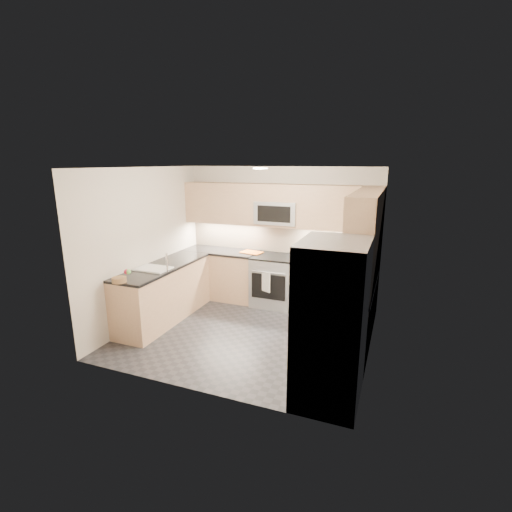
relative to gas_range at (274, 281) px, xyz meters
name	(u,v)px	position (x,y,z in m)	size (l,w,h in m)	color
floor	(248,333)	(0.00, -1.28, -0.46)	(3.60, 3.20, 0.00)	#26262C
ceiling	(247,168)	(0.00, -1.28, 2.04)	(3.60, 3.20, 0.02)	beige
wall_back	(280,235)	(0.00, 0.32, 0.79)	(3.60, 0.02, 2.50)	beige
wall_front	(191,288)	(0.00, -2.88, 0.79)	(3.60, 0.02, 2.50)	beige
wall_left	(146,245)	(-1.80, -1.28, 0.79)	(0.02, 3.20, 2.50)	beige
wall_right	(375,267)	(1.80, -1.28, 0.79)	(0.02, 3.20, 2.50)	beige
base_cab_back_left	(222,275)	(-1.09, 0.02, -0.01)	(1.42, 0.60, 0.90)	tan
base_cab_back_right	(334,288)	(1.09, 0.02, -0.01)	(1.42, 0.60, 0.90)	tan
base_cab_right	(349,317)	(1.50, -1.12, -0.01)	(0.60, 1.70, 0.90)	tan
base_cab_peninsula	(165,293)	(-1.50, -1.28, -0.01)	(0.60, 2.00, 0.90)	tan
countertop_back_left	(221,251)	(-1.09, 0.02, 0.47)	(1.42, 0.63, 0.04)	black
countertop_back_right	(336,262)	(1.09, 0.02, 0.47)	(1.42, 0.63, 0.04)	black
countertop_right	(352,285)	(1.50, -1.12, 0.47)	(0.63, 1.70, 0.04)	black
countertop_peninsula	(163,266)	(-1.50, -1.28, 0.47)	(0.63, 2.00, 0.04)	black
upper_cab_back	(278,205)	(0.00, 0.15, 1.37)	(3.60, 0.35, 0.75)	tan
upper_cab_right	(367,219)	(1.62, -1.00, 1.37)	(0.35, 1.95, 0.75)	tan
backsplash_back	(280,238)	(0.00, 0.32, 0.74)	(3.60, 0.01, 0.51)	#C7AC90
backsplash_right	(377,263)	(1.80, -0.82, 0.74)	(0.01, 2.30, 0.51)	#C7AC90
gas_range	(274,281)	(0.00, 0.00, 0.00)	(0.76, 0.65, 0.91)	#979A9E
range_cooktop	(275,257)	(0.00, 0.00, 0.46)	(0.76, 0.65, 0.03)	black
oven_door_glass	(268,287)	(0.00, -0.33, -0.01)	(0.62, 0.02, 0.45)	black
oven_handle	(268,272)	(0.00, -0.35, 0.26)	(0.02, 0.02, 0.60)	#B2B5BA
microwave	(277,213)	(0.00, 0.12, 1.24)	(0.76, 0.40, 0.40)	#A7ABB0
microwave_door	(274,214)	(0.00, -0.08, 1.24)	(0.60, 0.01, 0.28)	black
refrigerator	(331,323)	(1.45, -2.43, 0.45)	(0.70, 0.90, 1.80)	#9FA0A7
fridge_handle_left	(293,320)	(1.08, -2.61, 0.49)	(0.02, 0.02, 1.20)	#B2B5BA
fridge_handle_right	(302,308)	(1.08, -2.25, 0.49)	(0.02, 0.02, 1.20)	#B2B5BA
sink_basin	(154,273)	(-1.50, -1.53, 0.42)	(0.52, 0.38, 0.16)	white
faucet	(167,262)	(-1.24, -1.53, 0.62)	(0.03, 0.03, 0.28)	silver
utensil_bowl	(351,258)	(1.35, -0.02, 0.57)	(0.29, 0.29, 0.16)	#5FBC50
cutting_board	(252,252)	(-0.47, 0.06, 0.49)	(0.38, 0.27, 0.01)	#D25D13
fruit_basket	(119,280)	(-1.54, -2.24, 0.52)	(0.20, 0.20, 0.07)	olive
fruit_apple	(127,272)	(-1.53, -2.10, 0.60)	(0.08, 0.08, 0.08)	#BF1536
fruit_pear	(128,272)	(-1.50, -2.09, 0.60)	(0.07, 0.07, 0.07)	#64B74E
dish_towel_check	(266,282)	(-0.03, -0.37, 0.10)	(0.19, 0.02, 0.36)	silver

